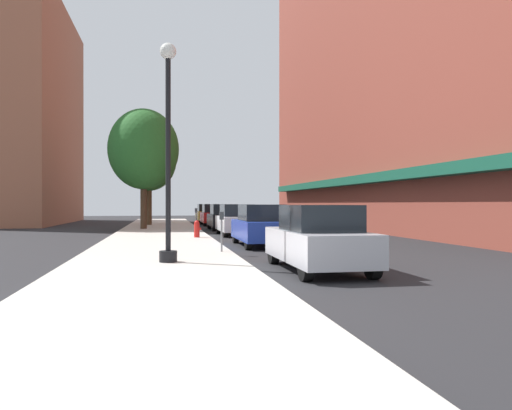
{
  "coord_description": "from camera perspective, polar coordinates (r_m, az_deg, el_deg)",
  "views": [
    {
      "loc": [
        0.17,
        -7.98,
        1.69
      ],
      "look_at": [
        4.77,
        16.54,
        1.62
      ],
      "focal_mm": 34.74,
      "sensor_mm": 36.0,
      "label": 1
    }
  ],
  "objects": [
    {
      "name": "ground_plane",
      "position": [
        26.31,
        -2.24,
        -3.53
      ],
      "size": [
        90.0,
        90.0,
        0.0
      ],
      "primitive_type": "plane",
      "color": "#232326"
    },
    {
      "name": "fire_hydrant",
      "position": [
        23.28,
        -6.82,
        -2.73
      ],
      "size": [
        0.33,
        0.26,
        0.79
      ],
      "color": "red",
      "rests_on": "sidewalk_slab"
    },
    {
      "name": "car_blue",
      "position": [
        19.73,
        0.58,
        -2.41
      ],
      "size": [
        1.8,
        4.3,
        1.66
      ],
      "rotation": [
        0.0,
        0.0,
        0.02
      ],
      "color": "black",
      "rests_on": "ground"
    },
    {
      "name": "parking_meter_near",
      "position": [
        29.04,
        -6.91,
        -1.31
      ],
      "size": [
        0.14,
        0.09,
        1.31
      ],
      "color": "slate",
      "rests_on": "sidewalk_slab"
    },
    {
      "name": "car_red",
      "position": [
        38.7,
        -4.94,
        -1.15
      ],
      "size": [
        1.8,
        4.3,
        1.66
      ],
      "rotation": [
        0.0,
        0.0,
        0.02
      ],
      "color": "black",
      "rests_on": "ground"
    },
    {
      "name": "parking_meter_far",
      "position": [
        16.26,
        -3.98,
        -2.47
      ],
      "size": [
        0.14,
        0.09,
        1.31
      ],
      "color": "slate",
      "rests_on": "sidewalk_slab"
    },
    {
      "name": "car_yellow",
      "position": [
        44.37,
        -5.67,
        -0.99
      ],
      "size": [
        1.8,
        4.3,
        1.66
      ],
      "rotation": [
        0.0,
        0.0,
        0.0
      ],
      "color": "black",
      "rests_on": "ground"
    },
    {
      "name": "car_silver",
      "position": [
        12.57,
        7.16,
        -3.88
      ],
      "size": [
        1.8,
        4.3,
        1.66
      ],
      "rotation": [
        0.0,
        0.0,
        0.02
      ],
      "color": "black",
      "rests_on": "ground"
    },
    {
      "name": "car_white",
      "position": [
        26.38,
        -2.27,
        -1.76
      ],
      "size": [
        1.8,
        4.3,
        1.66
      ],
      "rotation": [
        0.0,
        0.0,
        0.0
      ],
      "color": "black",
      "rests_on": "ground"
    },
    {
      "name": "tree_near",
      "position": [
        32.0,
        -12.81,
        6.26
      ],
      "size": [
        4.4,
        4.4,
        7.52
      ],
      "color": "#422D1E",
      "rests_on": "sidewalk_slab"
    },
    {
      "name": "building_right_brick",
      "position": [
        35.28,
        15.7,
        18.73
      ],
      "size": [
        6.8,
        40.0,
        25.91
      ],
      "color": "brown",
      "rests_on": "ground"
    },
    {
      "name": "lamppost",
      "position": [
        13.62,
        -10.08,
        6.52
      ],
      "size": [
        0.48,
        0.48,
        5.9
      ],
      "color": "black",
      "rests_on": "sidewalk_slab"
    },
    {
      "name": "building_far_background",
      "position": [
        46.94,
        -24.6,
        9.3
      ],
      "size": [
        6.8,
        18.0,
        18.36
      ],
      "color": "#9E6047",
      "rests_on": "ground"
    },
    {
      "name": "sidewalk_slab",
      "position": [
        27.03,
        -10.99,
        -3.31
      ],
      "size": [
        4.8,
        50.0,
        0.12
      ],
      "primitive_type": "cube",
      "color": "#B7B2A8",
      "rests_on": "ground"
    },
    {
      "name": "car_black",
      "position": [
        31.98,
        -3.75,
        -1.43
      ],
      "size": [
        1.8,
        4.3,
        1.66
      ],
      "rotation": [
        0.0,
        0.0,
        0.01
      ],
      "color": "black",
      "rests_on": "ground"
    },
    {
      "name": "tree_mid",
      "position": [
        37.82,
        -12.21,
        5.09
      ],
      "size": [
        4.04,
        4.04,
        7.18
      ],
      "color": "#4C3823",
      "rests_on": "sidewalk_slab"
    }
  ]
}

